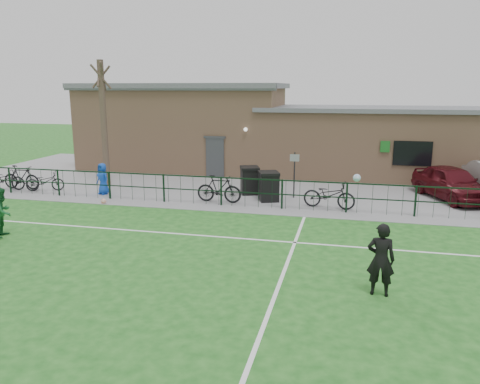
% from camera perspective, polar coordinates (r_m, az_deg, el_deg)
% --- Properties ---
extents(ground, '(90.00, 90.00, 0.00)m').
position_cam_1_polar(ground, '(11.54, -5.84, -11.67)').
color(ground, '#1B5719').
rests_on(ground, ground).
extents(paving_strip, '(34.00, 13.00, 0.02)m').
position_cam_1_polar(paving_strip, '(24.15, 4.64, 1.31)').
color(paving_strip, gray).
rests_on(paving_strip, ground).
extents(pitch_line_touch, '(28.00, 0.10, 0.01)m').
position_cam_1_polar(pitch_line_touch, '(18.67, 1.98, -2.05)').
color(pitch_line_touch, white).
rests_on(pitch_line_touch, ground).
extents(pitch_line_mid, '(28.00, 0.10, 0.01)m').
position_cam_1_polar(pitch_line_mid, '(15.12, -0.88, -5.61)').
color(pitch_line_mid, white).
rests_on(pitch_line_mid, ground).
extents(pitch_line_perp, '(0.10, 16.00, 0.01)m').
position_cam_1_polar(pitch_line_perp, '(11.09, 4.22, -12.66)').
color(pitch_line_perp, white).
rests_on(pitch_line_perp, ground).
extents(perimeter_fence, '(28.00, 0.10, 1.20)m').
position_cam_1_polar(perimeter_fence, '(18.72, 2.11, -0.13)').
color(perimeter_fence, black).
rests_on(perimeter_fence, ground).
extents(bare_tree, '(0.30, 0.30, 6.00)m').
position_cam_1_polar(bare_tree, '(23.51, -16.26, 7.91)').
color(bare_tree, '#45352A').
rests_on(bare_tree, ground).
extents(wheelie_bin_left, '(1.02, 1.08, 1.16)m').
position_cam_1_polar(wheelie_bin_left, '(19.86, 3.51, 0.59)').
color(wheelie_bin_left, black).
rests_on(wheelie_bin_left, paving_strip).
extents(wheelie_bin_right, '(1.01, 1.07, 1.15)m').
position_cam_1_polar(wheelie_bin_right, '(21.11, 1.19, 1.33)').
color(wheelie_bin_right, black).
rests_on(wheelie_bin_right, paving_strip).
extents(sign_post, '(0.07, 0.07, 2.00)m').
position_cam_1_polar(sign_post, '(20.40, 6.63, 2.06)').
color(sign_post, black).
rests_on(sign_post, paving_strip).
extents(car_maroon, '(3.19, 4.58, 1.45)m').
position_cam_1_polar(car_maroon, '(22.00, 24.37, 1.04)').
color(car_maroon, '#4C0D14').
rests_on(car_maroon, paving_strip).
extents(bicycle_a, '(2.01, 0.98, 1.01)m').
position_cam_1_polar(bicycle_a, '(24.57, -26.75, 1.41)').
color(bicycle_a, black).
rests_on(bicycle_a, paving_strip).
extents(bicycle_b, '(1.89, 0.54, 1.13)m').
position_cam_1_polar(bicycle_b, '(24.35, -25.11, 1.62)').
color(bicycle_b, black).
rests_on(bicycle_b, paving_strip).
extents(bicycle_c, '(1.81, 1.19, 0.90)m').
position_cam_1_polar(bicycle_c, '(23.54, -22.68, 1.21)').
color(bicycle_c, black).
rests_on(bicycle_c, paving_strip).
extents(bicycle_d, '(1.93, 0.59, 1.15)m').
position_cam_1_polar(bicycle_d, '(19.54, -2.57, 0.39)').
color(bicycle_d, black).
rests_on(bicycle_d, paving_strip).
extents(bicycle_e, '(2.15, 1.03, 1.08)m').
position_cam_1_polar(bicycle_e, '(18.91, 10.81, -0.35)').
color(bicycle_e, black).
rests_on(bicycle_e, paving_strip).
extents(spectator_child, '(0.81, 0.69, 1.41)m').
position_cam_1_polar(spectator_child, '(21.88, -16.40, 1.56)').
color(spectator_child, '#1344B7').
rests_on(spectator_child, paving_strip).
extents(goalkeeper_kick, '(1.02, 3.27, 2.32)m').
position_cam_1_polar(goalkeeper_kick, '(11.39, 16.71, -7.62)').
color(goalkeeper_kick, black).
rests_on(goalkeeper_kick, ground).
extents(outfield_player, '(0.79, 0.91, 1.61)m').
position_cam_1_polar(outfield_player, '(16.94, -26.98, -2.18)').
color(outfield_player, '#1A5D2E').
rests_on(outfield_player, ground).
extents(ball_ground, '(0.21, 0.21, 0.21)m').
position_cam_1_polar(ball_ground, '(20.26, -16.29, -1.09)').
color(ball_ground, white).
rests_on(ball_ground, ground).
extents(clubhouse, '(24.25, 5.40, 4.96)m').
position_cam_1_polar(clubhouse, '(26.90, 3.84, 7.25)').
color(clubhouse, tan).
rests_on(clubhouse, ground).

